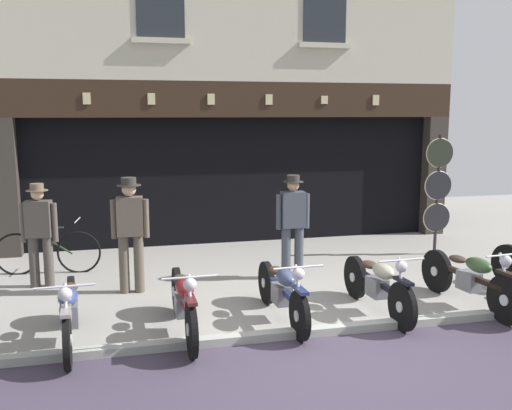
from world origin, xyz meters
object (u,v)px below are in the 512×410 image
at_px(salesman_left, 39,231).
at_px(salesman_right, 293,221).
at_px(advert_board_far, 56,168).
at_px(motorcycle_center_left, 184,301).
at_px(shopkeeper_center, 130,229).
at_px(motorcycle_left, 69,310).
at_px(motorcycle_right, 470,278).
at_px(advert_board_near, 113,172).
at_px(motorcycle_center, 282,290).
at_px(motorcycle_center_right, 378,284).
at_px(leaning_bicycle, 47,251).
at_px(tyre_sign_pole, 438,187).

relative_size(salesman_left, salesman_right, 0.95).
xyz_separation_m(salesman_right, advert_board_far, (-3.89, 2.90, 0.69)).
xyz_separation_m(motorcycle_center_left, shopkeeper_center, (-0.57, 1.85, 0.56)).
distance_m(motorcycle_left, motorcycle_right, 5.32).
bearing_deg(salesman_right, advert_board_far, -35.74).
xyz_separation_m(motorcycle_left, advert_board_near, (0.53, 4.90, 1.11)).
xyz_separation_m(advert_board_near, advert_board_far, (-1.08, 0.00, 0.11)).
bearing_deg(motorcycle_center, motorcycle_center_right, 176.68).
height_order(salesman_left, advert_board_near, advert_board_near).
xyz_separation_m(salesman_right, advert_board_near, (-2.82, 2.90, 0.58)).
height_order(motorcycle_center_left, motorcycle_center, motorcycle_center_left).
distance_m(motorcycle_center_left, advert_board_far, 5.39).
distance_m(motorcycle_left, motorcycle_center_left, 1.33).
xyz_separation_m(motorcycle_center_right, leaning_bicycle, (-4.55, 3.11, -0.03)).
xyz_separation_m(motorcycle_left, motorcycle_center_right, (3.96, 0.12, 0.00)).
xyz_separation_m(motorcycle_center, salesman_right, (0.71, 1.85, 0.53)).
bearing_deg(salesman_left, advert_board_near, -105.22).
relative_size(motorcycle_center, advert_board_near, 2.19).
relative_size(advert_board_near, advert_board_far, 0.95).
height_order(motorcycle_right, tyre_sign_pole, tyre_sign_pole).
xyz_separation_m(motorcycle_right, salesman_left, (-5.91, 2.43, 0.47)).
height_order(salesman_left, salesman_right, salesman_right).
relative_size(salesman_right, leaning_bicycle, 0.98).
height_order(advert_board_far, leaning_bicycle, advert_board_far).
bearing_deg(salesman_right, advert_board_near, -44.89).
xyz_separation_m(motorcycle_center, motorcycle_center_right, (1.33, -0.04, 0.00)).
distance_m(salesman_left, shopkeeper_center, 1.50).
height_order(tyre_sign_pole, advert_board_near, tyre_sign_pole).
xyz_separation_m(motorcycle_center_left, tyre_sign_pole, (5.15, 2.87, 0.88)).
xyz_separation_m(salesman_left, advert_board_near, (1.13, 2.43, 0.63)).
height_order(motorcycle_center_left, advert_board_near, advert_board_near).
height_order(motorcycle_center_left, salesman_right, salesman_right).
height_order(motorcycle_center_left, advert_board_far, advert_board_far).
bearing_deg(advert_board_far, salesman_left, -91.18).
relative_size(motorcycle_left, leaning_bicycle, 1.15).
relative_size(salesman_left, shopkeeper_center, 0.93).
bearing_deg(motorcycle_right, salesman_right, -50.42).
bearing_deg(motorcycle_left, tyre_sign_pole, -158.31).
xyz_separation_m(motorcycle_left, leaning_bicycle, (-0.59, 3.23, -0.03)).
relative_size(motorcycle_right, salesman_right, 1.22).
bearing_deg(salesman_left, motorcycle_left, 113.17).
bearing_deg(tyre_sign_pole, motorcycle_right, -112.45).
relative_size(motorcycle_center_left, advert_board_near, 2.25).
xyz_separation_m(shopkeeper_center, advert_board_far, (-1.31, 3.05, 0.65)).
distance_m(motorcycle_right, salesman_left, 6.41).
relative_size(motorcycle_center_left, leaning_bicycle, 1.18).
bearing_deg(motorcycle_left, shopkeeper_center, -114.57).
relative_size(motorcycle_center, advert_board_far, 2.09).
distance_m(shopkeeper_center, advert_board_near, 3.11).
bearing_deg(motorcycle_center, salesman_left, -37.31).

